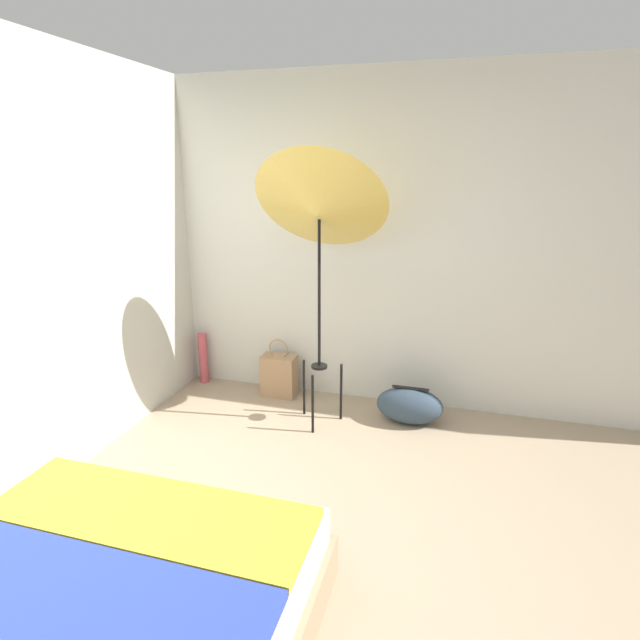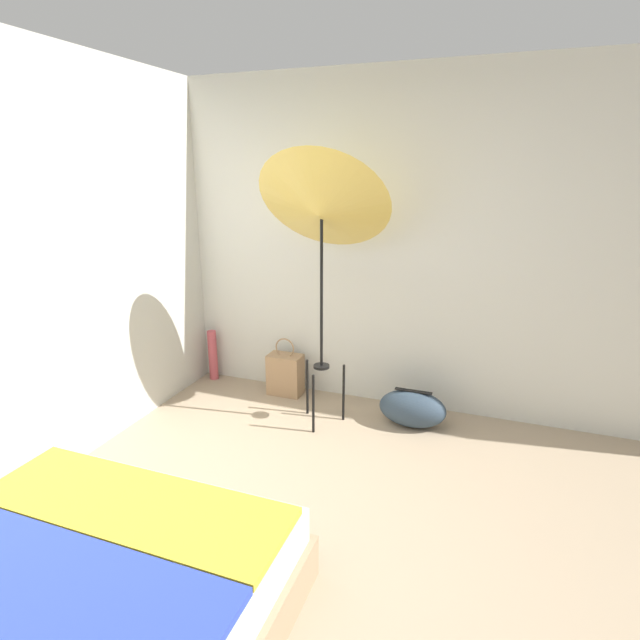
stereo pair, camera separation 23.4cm
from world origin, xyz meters
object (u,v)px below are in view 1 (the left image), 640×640
object	(u,v)px
photo_umbrella	(319,210)
paper_roll	(203,358)
duffel_bag	(409,405)
tote_bag	(279,375)

from	to	relation	value
photo_umbrella	paper_roll	distance (m)	1.89
photo_umbrella	duffel_bag	bearing A→B (deg)	15.10
photo_umbrella	paper_roll	xyz separation A→B (m)	(-1.22, 0.43, -1.38)
photo_umbrella	tote_bag	distance (m)	1.55
photo_umbrella	paper_roll	bearing A→B (deg)	160.60
photo_umbrella	tote_bag	xyz separation A→B (m)	(-0.46, 0.36, -1.43)
tote_bag	duffel_bag	xyz separation A→B (m)	(1.13, -0.18, -0.04)
photo_umbrella	duffel_bag	world-z (taller)	photo_umbrella
paper_roll	duffel_bag	bearing A→B (deg)	-7.55
tote_bag	duffel_bag	size ratio (longest dim) A/B	1.01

